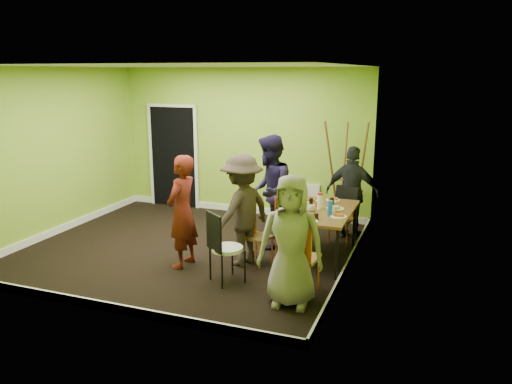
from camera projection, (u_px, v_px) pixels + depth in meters
ground at (190, 248)px, 7.88m from camera, size 5.00×5.00×0.00m
room_walls at (188, 187)px, 7.69m from camera, size 5.04×4.54×2.82m
dining_table at (321, 213)px, 7.30m from camera, size 0.90×1.50×0.75m
chair_left_far at (282, 220)px, 7.71m from camera, size 0.44×0.44×0.86m
chair_left_near at (254, 231)px, 7.22m from camera, size 0.44×0.44×0.85m
chair_back_end at (346, 203)px, 8.12m from camera, size 0.44×0.50×0.91m
chair_front_end at (299, 253)px, 6.10m from camera, size 0.44×0.45×1.00m
chair_bentwood at (222, 244)px, 6.49m from camera, size 0.52×0.53×0.96m
easel at (345, 177)px, 8.60m from camera, size 0.77×0.72×1.92m
plate_near_left at (311, 201)px, 7.74m from camera, size 0.24×0.24×0.01m
plate_near_right at (292, 214)px, 7.05m from camera, size 0.23×0.23×0.01m
plate_far_back at (333, 200)px, 7.81m from camera, size 0.22×0.22×0.01m
plate_far_front at (310, 221)px, 6.72m from camera, size 0.23×0.23×0.01m
plate_wall_back at (335, 209)px, 7.33m from camera, size 0.26×0.26×0.01m
plate_wall_front at (339, 216)px, 6.93m from camera, size 0.23×0.23×0.01m
thermos at (320, 202)px, 7.29m from camera, size 0.08×0.08×0.22m
blue_bottle at (330, 208)px, 6.98m from camera, size 0.07×0.07×0.21m
orange_bottle at (316, 204)px, 7.44m from camera, size 0.04×0.04×0.09m
glass_mid at (311, 201)px, 7.62m from camera, size 0.06×0.06×0.09m
glass_back at (332, 201)px, 7.59m from camera, size 0.07×0.07×0.10m
glass_front at (316, 216)px, 6.81m from camera, size 0.07×0.07×0.09m
cup_a at (311, 208)px, 7.22m from camera, size 0.11×0.11×0.09m
cup_b at (335, 209)px, 7.18m from camera, size 0.09×0.09×0.09m
person_standing at (182, 212)px, 7.00m from camera, size 0.41×0.61×1.61m
person_left_far at (269, 192)px, 7.80m from camera, size 0.85×0.99×1.78m
person_left_near at (242, 210)px, 7.07m from camera, size 0.94×1.18×1.60m
person_back_end at (352, 193)px, 8.22m from camera, size 0.95×0.49×1.54m
person_front_end at (291, 241)px, 5.82m from camera, size 0.83×0.60×1.59m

